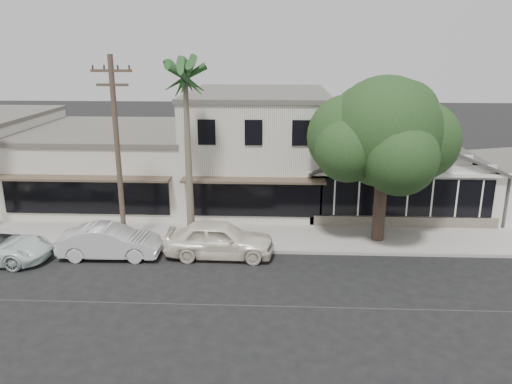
{
  "coord_description": "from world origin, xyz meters",
  "views": [
    {
      "loc": [
        -1.72,
        -16.64,
        9.36
      ],
      "look_at": [
        -2.76,
        6.0,
        2.67
      ],
      "focal_mm": 35.0,
      "sensor_mm": 36.0,
      "label": 1
    }
  ],
  "objects_px": {
    "utility_pole": "(118,150)",
    "car_1": "(110,242)",
    "shade_tree": "(382,134)",
    "car_0": "(220,239)"
  },
  "relations": [
    {
      "from": "utility_pole",
      "to": "car_1",
      "type": "xyz_separation_m",
      "value": [
        -0.36,
        -1.0,
        -4.04
      ]
    },
    {
      "from": "shade_tree",
      "to": "car_1",
      "type": "bearing_deg",
      "value": -168.11
    },
    {
      "from": "car_0",
      "to": "car_1",
      "type": "relative_size",
      "value": 1.09
    },
    {
      "from": "car_1",
      "to": "car_0",
      "type": "bearing_deg",
      "value": -87.99
    },
    {
      "from": "car_1",
      "to": "shade_tree",
      "type": "xyz_separation_m",
      "value": [
        12.52,
        2.64,
        4.58
      ]
    },
    {
      "from": "car_0",
      "to": "car_1",
      "type": "height_order",
      "value": "car_0"
    },
    {
      "from": "utility_pole",
      "to": "shade_tree",
      "type": "bearing_deg",
      "value": 7.66
    },
    {
      "from": "car_0",
      "to": "car_1",
      "type": "xyz_separation_m",
      "value": [
        -5.0,
        -0.3,
        -0.09
      ]
    },
    {
      "from": "car_0",
      "to": "shade_tree",
      "type": "relative_size",
      "value": 0.61
    },
    {
      "from": "utility_pole",
      "to": "shade_tree",
      "type": "height_order",
      "value": "utility_pole"
    }
  ]
}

